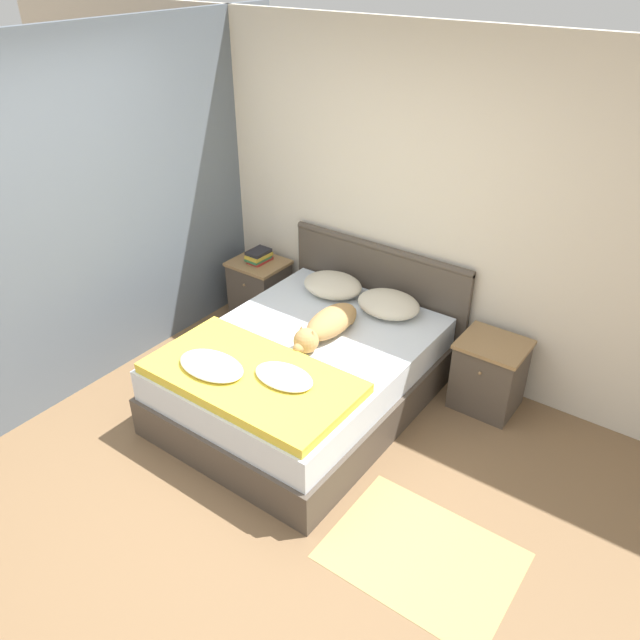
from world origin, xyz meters
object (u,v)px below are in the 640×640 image
Objects in this scene: nightstand_left at (260,289)px; book_stack at (259,256)px; nightstand_right at (489,374)px; bed at (304,375)px; pillow_right at (389,304)px; dog at (327,325)px; pillow_left at (333,285)px.

nightstand_left is 0.33m from book_stack.
nightstand_right is (2.19, 0.00, 0.00)m from nightstand_left.
pillow_right reaches higher than bed.
bed is at bearing -111.19° from dog.
pillow_left is at bearing 121.06° from dog.
pillow_left is (-1.36, -0.05, 0.33)m from nightstand_right.
nightstand_right reaches higher than bed.
nightstand_right is 1.40m from pillow_left.
nightstand_right is at bearing 2.18° from pillow_left.
nightstand_left is 2.40× the size of book_stack.
dog is (0.07, 0.18, 0.36)m from bed.
book_stack reaches higher than bed.
pillow_right is at bearing -176.46° from nightstand_right.
nightstand_left is 0.90m from pillow_left.
dog reaches higher than nightstand_right.
nightstand_left and nightstand_right have the same top height.
pillow_left is at bearing 109.69° from bed.
nightstand_right is 1.24m from dog.
dog reaches higher than book_stack.
nightstand_left is at bearing 152.82° from dog.
bed is at bearing -109.69° from pillow_right.
dog reaches higher than pillow_left.
nightstand_left is 2.19m from nightstand_right.
nightstand_left is 1.12× the size of pillow_left.
dog is 3.31× the size of book_stack.
nightstand_left is 1.00× the size of nightstand_right.
book_stack is (-1.16, 0.61, -0.02)m from dog.
pillow_left is 0.84m from book_stack.
book_stack is at bearing 177.43° from pillow_right.
bed is 0.84m from pillow_right.
book_stack reaches higher than nightstand_left.
dog is (-1.03, -0.60, 0.34)m from nightstand_right.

